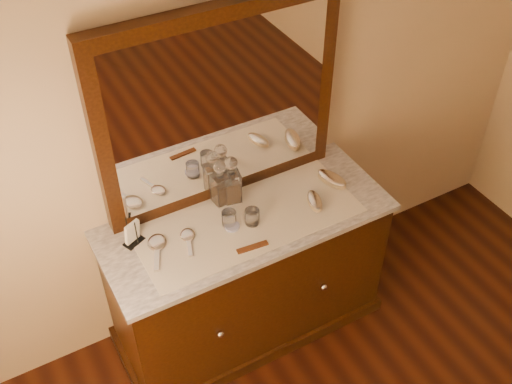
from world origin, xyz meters
The scene contains 18 objects.
dresser_cabinet centered at (0.00, 1.96, 0.41)m, with size 1.40×0.55×0.82m, color black.
dresser_plinth centered at (0.00, 1.96, 0.04)m, with size 1.46×0.59×0.08m, color black.
knob_left centered at (-0.30, 1.67, 0.45)m, with size 0.04×0.04×0.04m, color silver.
knob_right centered at (0.30, 1.67, 0.45)m, with size 0.04×0.04×0.04m, color silver.
marble_top centered at (0.00, 1.96, 0.83)m, with size 1.44×0.59×0.03m, color white.
mirror_frame centered at (0.00, 2.20, 1.35)m, with size 1.20×0.08×1.00m, color black.
mirror_glass centered at (0.00, 2.17, 1.35)m, with size 1.06×0.01×0.86m, color white.
lace_runner centered at (0.00, 1.94, 0.85)m, with size 1.10×0.45×0.00m, color silver.
pin_dish centered at (-0.09, 1.93, 0.86)m, with size 0.07×0.07×0.01m, color white.
comb centered at (-0.07, 1.76, 0.86)m, with size 0.15×0.03×0.01m, color #673012.
napkin_rack centered at (-0.54, 2.07, 0.91)m, with size 0.11×0.09×0.15m.
decanter_left centered at (-0.05, 2.12, 0.95)m, with size 0.08×0.08×0.26m.
decanter_right centered at (0.00, 2.11, 0.96)m, with size 0.09×0.09×0.27m.
brush_near centered at (0.34, 1.87, 0.87)m, with size 0.10×0.16×0.04m.
brush_far centered at (0.51, 1.97, 0.88)m, with size 0.13×0.19×0.05m.
hand_mirror_outer centered at (-0.45, 1.98, 0.86)m, with size 0.14×0.23×0.02m.
hand_mirror_inner centered at (-0.30, 1.96, 0.86)m, with size 0.10×0.19×0.02m.
tumblers centered at (-0.04, 1.93, 0.89)m, with size 0.17×0.11×0.08m.
Camera 1 is at (-0.99, 0.08, 2.94)m, focal length 42.81 mm.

